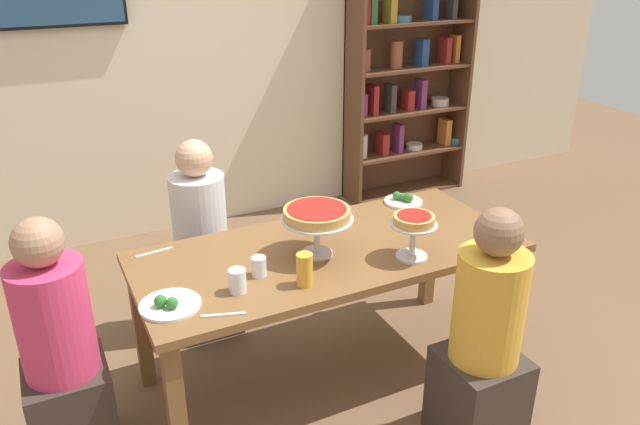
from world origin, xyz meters
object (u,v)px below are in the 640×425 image
Objects in this scene: water_glass_clear_spare at (335,212)px; deep_dish_pizza_stand at (317,216)px; diner_far_left at (202,252)px; cutlery_knife_near at (310,224)px; bookshelf at (407,63)px; water_glass_clear_near at (259,266)px; cutlery_fork_far at (223,315)px; dining_table at (329,264)px; water_glass_clear_far at (237,281)px; beer_glass_amber_tall at (305,270)px; personal_pizza_stand at (414,226)px; salad_plate_far_diner at (403,200)px; cutlery_fork_near at (154,252)px; diner_near_right at (484,348)px; salad_plate_near_diner at (169,304)px; diner_head_west at (62,361)px.

deep_dish_pizza_stand is at bearing -131.09° from water_glass_clear_spare.
diner_far_left is 0.68m from cutlery_knife_near.
bookshelf is 2.64m from diner_far_left.
water_glass_clear_near reaches higher than cutlery_fork_far.
dining_table is at bearing 90.34° from cutlery_knife_near.
water_glass_clear_far is at bearing -160.90° from dining_table.
beer_glass_amber_tall is 1.41× the size of water_glass_clear_far.
water_glass_clear_far is 0.58× the size of cutlery_fork_far.
deep_dish_pizza_stand reaches higher than personal_pizza_stand.
salad_plate_far_diner is 0.60m from cutlery_knife_near.
dining_table is 10.34× the size of cutlery_fork_far.
beer_glass_amber_tall reaches higher than water_glass_clear_far.
deep_dish_pizza_stand is at bearing 145.55° from cutlery_fork_near.
salad_plate_far_diner is 1.44× the size of beer_glass_amber_tall.
diner_near_right is 1.58m from cutlery_fork_near.
beer_glass_amber_tall is (-0.64, 0.45, 0.32)m from diner_near_right.
cutlery_fork_far is at bearing -152.96° from dining_table.
cutlery_fork_far is (-2.40, -2.34, -0.40)m from bookshelf.
bookshelf is 10.32× the size of salad_plate_far_diner.
dining_table is 0.84m from cutlery_fork_near.
bookshelf is at bearing -153.40° from cutlery_fork_near.
diner_far_left is at bearing 84.53° from water_glass_clear_far.
water_glass_clear_far is (0.29, -0.01, 0.04)m from salad_plate_near_diner.
water_glass_clear_near is (-0.15, 0.16, -0.03)m from beer_glass_amber_tall.
deep_dish_pizza_stand is at bearing 149.69° from personal_pizza_stand.
cutlery_fork_near is at bearing 175.29° from water_glass_clear_spare.
deep_dish_pizza_stand is 0.80m from cutlery_fork_near.
diner_near_right reaches higher than cutlery_fork_far.
salad_plate_far_diner is (0.63, 0.31, 0.11)m from dining_table.
diner_far_left is at bearing 143.59° from water_glass_clear_spare.
cutlery_knife_near is (0.80, -0.04, 0.00)m from cutlery_fork_near.
diner_far_left is 0.85m from water_glass_clear_near.
salad_plate_near_diner is at bearing -156.49° from water_glass_clear_spare.
personal_pizza_stand is (-0.09, 0.45, 0.41)m from diner_near_right.
water_glass_clear_near is (-2.15, -2.10, -0.36)m from bookshelf.
diner_near_right is 1.04m from water_glass_clear_near.
water_glass_clear_spare is at bearing 54.09° from cutlery_fork_far.
diner_far_left reaches higher than salad_plate_near_diner.
deep_dish_pizza_stand is at bearing 34.75° from diner_near_right.
water_glass_clear_spare reaches higher than cutlery_fork_near.
bookshelf is at bearing 48.49° from beer_glass_amber_tall.
diner_head_west is 1.92m from salad_plate_far_diner.
personal_pizza_stand is 0.63m from cutlery_knife_near.
water_glass_clear_near reaches higher than dining_table.
diner_head_west is 0.54m from salad_plate_near_diner.
diner_far_left is 1.17m from salad_plate_far_diner.
salad_plate_far_diner is at bearing 25.56° from deep_dish_pizza_stand.
deep_dish_pizza_stand is 3.25× the size of water_glass_clear_far.
diner_near_right reaches higher than water_glass_clear_far.
bookshelf reaches higher than deep_dish_pizza_stand.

